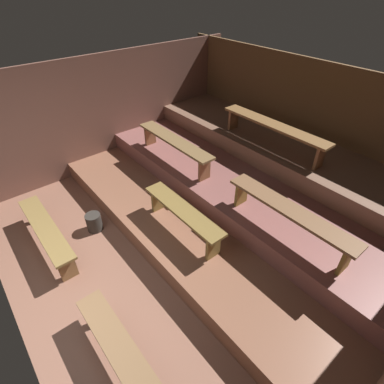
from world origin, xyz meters
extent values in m
cube|color=#8A5C49|center=(0.00, 2.64, -0.04)|extent=(6.78, 6.07, 0.08)
cube|color=brown|center=(0.00, 5.30, 1.15)|extent=(6.78, 0.06, 2.31)
cube|color=brown|center=(-3.02, 2.64, 1.15)|extent=(0.06, 6.07, 2.31)
cube|color=#8C5B43|center=(0.00, 3.35, 0.16)|extent=(5.98, 3.85, 0.31)
cube|color=#8D5550|center=(0.00, 3.92, 0.47)|extent=(5.98, 2.71, 0.31)
cube|color=#815C48|center=(0.00, 4.59, 0.79)|extent=(5.98, 1.36, 0.31)
cube|color=olive|center=(-1.22, 0.40, 0.42)|extent=(1.78, 0.30, 0.04)
cube|color=olive|center=(-2.00, 0.40, 0.20)|extent=(0.05, 0.24, 0.40)
cube|color=olive|center=(-0.45, 0.40, 0.20)|extent=(0.05, 0.24, 0.40)
cube|color=olive|center=(1.22, 0.40, 0.42)|extent=(1.78, 0.30, 0.04)
cube|color=olive|center=(0.45, 0.40, 0.20)|extent=(0.05, 0.24, 0.40)
cube|color=olive|center=(0.08, 2.07, 0.73)|extent=(1.58, 0.30, 0.04)
cube|color=olive|center=(-0.59, 2.07, 0.51)|extent=(0.05, 0.24, 0.40)
cube|color=olive|center=(0.76, 2.07, 0.51)|extent=(0.05, 0.24, 0.40)
cube|color=olive|center=(-1.28, 2.94, 1.05)|extent=(1.93, 0.30, 0.04)
cube|color=#905B3A|center=(-2.12, 2.94, 0.83)|extent=(0.05, 0.24, 0.40)
cube|color=#905B3A|center=(-0.43, 2.94, 0.83)|extent=(0.05, 0.24, 0.40)
cube|color=brown|center=(1.28, 2.94, 1.05)|extent=(1.93, 0.30, 0.04)
cube|color=olive|center=(0.43, 2.94, 0.83)|extent=(0.05, 0.24, 0.40)
cube|color=olive|center=(2.12, 2.94, 0.83)|extent=(0.05, 0.24, 0.40)
cube|color=brown|center=(-0.13, 4.29, 1.36)|extent=(2.18, 0.30, 0.04)
cube|color=brown|center=(-1.10, 4.29, 1.14)|extent=(0.05, 0.24, 0.40)
cube|color=brown|center=(0.84, 4.29, 1.14)|extent=(0.05, 0.24, 0.40)
cylinder|color=#332D28|center=(-1.15, 1.12, 0.16)|extent=(0.26, 0.26, 0.31)
camera|label=1|loc=(2.79, 0.02, 3.62)|focal=28.23mm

